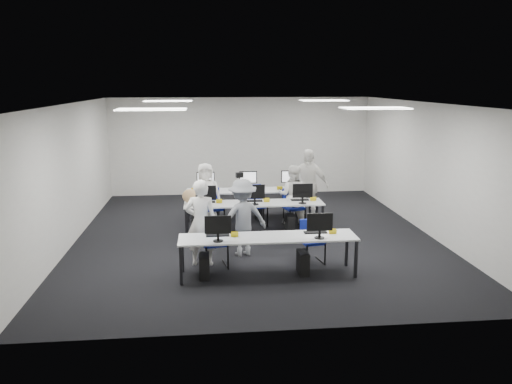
{
  "coord_description": "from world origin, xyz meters",
  "views": [
    {
      "loc": [
        -1.08,
        -10.91,
        3.44
      ],
      "look_at": [
        0.04,
        0.12,
        1.0
      ],
      "focal_mm": 35.0,
      "sensor_mm": 36.0,
      "label": 1
    }
  ],
  "objects": [
    {
      "name": "desk_back",
      "position": [
        0.0,
        1.6,
        0.68
      ],
      "size": [
        3.2,
        0.7,
        0.73
      ],
      "color": "silver",
      "rests_on": "ground"
    },
    {
      "name": "equipment_front",
      "position": [
        -0.19,
        -2.42,
        0.36
      ],
      "size": [
        2.51,
        0.41,
        1.19
      ],
      "color": "#0B3F92",
      "rests_on": "desk_front"
    },
    {
      "name": "chair_1",
      "position": [
        0.93,
        -1.84,
        0.26
      ],
      "size": [
        0.48,
        0.51,
        0.83
      ],
      "rotation": [
        0.0,
        0.0,
        0.18
      ],
      "color": "navy",
      "rests_on": "ground"
    },
    {
      "name": "desk_mid",
      "position": [
        0.0,
        0.2,
        0.68
      ],
      "size": [
        3.2,
        0.7,
        0.73
      ],
      "color": "silver",
      "rests_on": "ground"
    },
    {
      "name": "equipment_mid",
      "position": [
        -0.19,
        0.18,
        0.36
      ],
      "size": [
        2.91,
        0.41,
        1.19
      ],
      "color": "white",
      "rests_on": "desk_mid"
    },
    {
      "name": "chair_6",
      "position": [
        0.09,
        1.07,
        0.29
      ],
      "size": [
        0.56,
        0.59,
        0.91
      ],
      "rotation": [
        0.0,
        0.0,
        -0.27
      ],
      "color": "navy",
      "rests_on": "ground"
    },
    {
      "name": "room",
      "position": [
        0.0,
        0.0,
        1.5
      ],
      "size": [
        9.0,
        9.02,
        3.0
      ],
      "color": "black",
      "rests_on": "ground"
    },
    {
      "name": "chair_7",
      "position": [
        1.01,
        1.05,
        0.28
      ],
      "size": [
        0.54,
        0.56,
        0.89
      ],
      "rotation": [
        0.0,
        0.0,
        -0.23
      ],
      "color": "navy",
      "rests_on": "ground"
    },
    {
      "name": "chair_5",
      "position": [
        -1.19,
        1.12,
        0.28
      ],
      "size": [
        0.47,
        0.51,
        0.88
      ],
      "rotation": [
        0.0,
        0.0,
        -0.09
      ],
      "color": "navy",
      "rests_on": "ground"
    },
    {
      "name": "student_3",
      "position": [
        1.44,
        1.14,
        0.92
      ],
      "size": [
        1.17,
        0.84,
        1.84
      ],
      "primitive_type": "imported",
      "rotation": [
        0.0,
        0.0,
        -0.41
      ],
      "color": "white",
      "rests_on": "ground"
    },
    {
      "name": "equipment_back",
      "position": [
        0.19,
        1.62,
        0.36
      ],
      "size": [
        2.91,
        0.41,
        1.19
      ],
      "color": "white",
      "rests_on": "desk_back"
    },
    {
      "name": "student_0",
      "position": [
        -1.2,
        -1.74,
        0.84
      ],
      "size": [
        0.65,
        0.46,
        1.68
      ],
      "primitive_type": "imported",
      "rotation": [
        0.0,
        0.0,
        3.04
      ],
      "color": "white",
      "rests_on": "ground"
    },
    {
      "name": "chair_3",
      "position": [
        0.09,
        0.84,
        0.31
      ],
      "size": [
        0.61,
        0.64,
        0.98
      ],
      "rotation": [
        0.0,
        0.0,
        0.28
      ],
      "color": "navy",
      "rests_on": "ground"
    },
    {
      "name": "chair_2",
      "position": [
        -0.94,
        0.8,
        0.29
      ],
      "size": [
        0.57,
        0.6,
        0.93
      ],
      "rotation": [
        0.0,
        0.0,
        0.27
      ],
      "color": "navy",
      "rests_on": "ground"
    },
    {
      "name": "chair_0",
      "position": [
        -0.95,
        -1.86,
        0.29
      ],
      "size": [
        0.53,
        0.56,
        0.92
      ],
      "rotation": [
        0.0,
        0.0,
        0.18
      ],
      "color": "navy",
      "rests_on": "ground"
    },
    {
      "name": "chair_4",
      "position": [
        1.03,
        0.71,
        0.28
      ],
      "size": [
        0.54,
        0.57,
        0.89
      ],
      "rotation": [
        0.0,
        0.0,
        0.26
      ],
      "color": "navy",
      "rests_on": "ground"
    },
    {
      "name": "student_2",
      "position": [
        -1.11,
        0.91,
        0.78
      ],
      "size": [
        0.82,
        0.59,
        1.55
      ],
      "primitive_type": "imported",
      "rotation": [
        0.0,
        0.0,
        0.13
      ],
      "color": "white",
      "rests_on": "ground"
    },
    {
      "name": "dslr_camera",
      "position": [
        -0.42,
        -1.08,
        1.62
      ],
      "size": [
        0.18,
        0.21,
        0.1
      ],
      "primitive_type": "cube",
      "rotation": [
        0.0,
        0.0,
        3.38
      ],
      "color": "black",
      "rests_on": "photographer"
    },
    {
      "name": "desk_front",
      "position": [
        0.0,
        -2.4,
        0.68
      ],
      "size": [
        3.2,
        0.7,
        0.73
      ],
      "color": "silver",
      "rests_on": "ground"
    },
    {
      "name": "photographer",
      "position": [
        -0.37,
        -1.26,
        0.78
      ],
      "size": [
        1.12,
        0.8,
        1.57
      ],
      "primitive_type": "imported",
      "rotation": [
        0.0,
        0.0,
        3.38
      ],
      "color": "gray",
      "rests_on": "ground"
    },
    {
      "name": "student_1",
      "position": [
        1.01,
        0.84,
        0.74
      ],
      "size": [
        0.87,
        0.77,
        1.49
      ],
      "primitive_type": "imported",
      "rotation": [
        0.0,
        0.0,
        2.8
      ],
      "color": "white",
      "rests_on": "ground"
    },
    {
      "name": "handbag",
      "position": [
        -1.45,
        0.3,
        0.89
      ],
      "size": [
        0.47,
        0.38,
        0.33
      ],
      "primitive_type": "ellipsoid",
      "rotation": [
        0.0,
        0.0,
        -0.37
      ],
      "color": "tan",
      "rests_on": "desk_mid"
    },
    {
      "name": "ceiling_panels",
      "position": [
        0.0,
        0.0,
        2.98
      ],
      "size": [
        5.2,
        4.6,
        0.02
      ],
      "color": "white",
      "rests_on": "room"
    }
  ]
}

